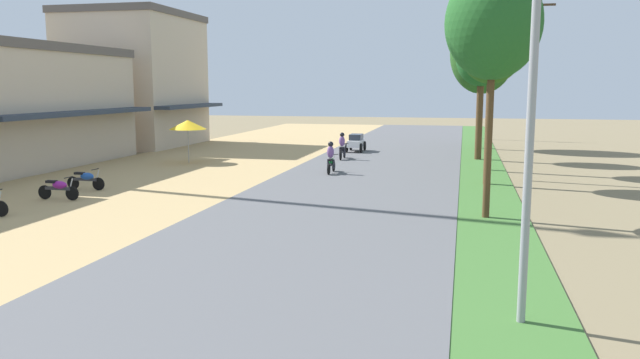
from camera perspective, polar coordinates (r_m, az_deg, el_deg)
name	(u,v)px	position (r m, az deg, el deg)	size (l,w,h in m)	color
shophouse_mid	(21,106)	(39.36, -25.79, 6.14)	(7.88, 13.80, 6.90)	#C6B299
shophouse_far	(135,80)	(50.02, -16.62, 8.78)	(9.28, 9.64, 10.10)	#C6B299
parked_motorbike_fourth	(59,188)	(26.72, -22.87, -0.69)	(1.80, 0.54, 0.94)	black
parked_motorbike_fifth	(86,179)	(28.86, -20.69, 0.07)	(1.80, 0.54, 0.94)	black
vendor_umbrella	(188,125)	(37.39, -12.05, 4.95)	(2.20, 2.20, 2.52)	#99999E
median_tree_nearest	(493,24)	(21.85, 15.63, 13.61)	(3.17, 3.17, 8.41)	#4C351E
median_tree_second	(492,45)	(29.46, 15.51, 11.80)	(3.00, 3.00, 8.15)	#4C351E
median_tree_third	(492,23)	(34.62, 15.55, 13.64)	(2.83, 2.83, 9.62)	#4C351E
median_tree_fourth	(482,58)	(39.54, 14.61, 10.75)	(3.08, 3.08, 8.07)	#4C351E
median_tree_fifth	(483,54)	(46.86, 14.71, 11.09)	(4.62, 4.62, 9.66)	#4C351E
streetlamp_near	(533,68)	(11.99, 19.00, 9.65)	(3.16, 0.20, 8.37)	gray
streetlamp_mid	(479,87)	(55.59, 14.41, 8.22)	(3.16, 0.20, 7.65)	gray
utility_pole_near	(531,85)	(31.39, 18.84, 8.19)	(1.80, 0.20, 8.78)	brown
car_sedan_white	(356,142)	(43.05, 3.32, 3.47)	(1.10, 2.26, 1.19)	silver
motorbike_foreground_rider	(331,158)	(32.06, 1.02, 1.96)	(0.54, 1.80, 1.66)	black
motorbike_ahead_second	(342,147)	(38.37, 2.07, 3.04)	(0.54, 1.80, 1.66)	black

